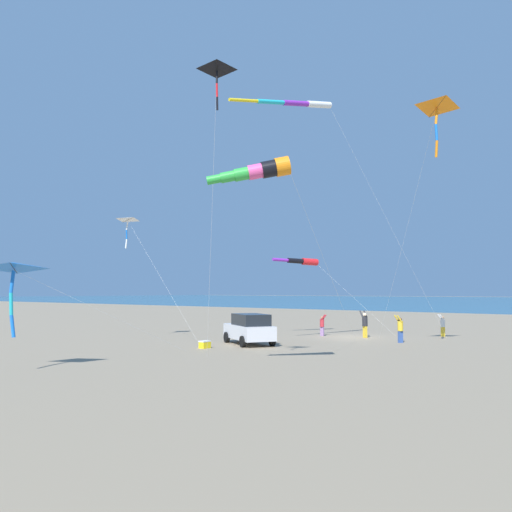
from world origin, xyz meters
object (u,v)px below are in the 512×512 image
(parked_car, at_px, (249,329))
(person_child_grey_jacket, at_px, (322,324))
(kite_windsock_red_high_left, at_px, (298,104))
(cooler_box, at_px, (205,344))
(kite_windsock_yellow_midlevel, at_px, (302,261))
(kite_delta_magenta_far_left, at_px, (14,268))
(kite_delta_small_distant, at_px, (217,71))
(kite_delta_striped_overhead, at_px, (437,108))
(person_child_green_jacket, at_px, (443,324))
(kite_windsock_long_streamer_left, at_px, (260,171))
(person_bystander_far, at_px, (400,328))
(person_adult_flyer, at_px, (365,323))
(kite_delta_black_fish_shape, at_px, (128,220))

(parked_car, bearing_deg, person_child_grey_jacket, 176.76)
(person_child_grey_jacket, height_order, kite_windsock_red_high_left, kite_windsock_red_high_left)
(cooler_box, distance_m, kite_windsock_yellow_midlevel, 12.53)
(kite_delta_magenta_far_left, relative_size, kite_windsock_yellow_midlevel, 1.45)
(kite_delta_small_distant, relative_size, kite_windsock_yellow_midlevel, 1.64)
(cooler_box, xyz_separation_m, kite_delta_striped_overhead, (-5.01, 11.70, 12.50))
(parked_car, height_order, kite_delta_striped_overhead, kite_delta_striped_overhead)
(parked_car, bearing_deg, person_child_green_jacket, 150.04)
(kite_windsock_red_high_left, bearing_deg, kite_windsock_long_streamer_left, 24.65)
(kite_delta_striped_overhead, relative_size, kite_windsock_yellow_midlevel, 1.80)
(parked_car, height_order, kite_delta_magenta_far_left, kite_delta_magenta_far_left)
(kite_delta_small_distant, distance_m, kite_delta_striped_overhead, 12.73)
(kite_delta_striped_overhead, distance_m, kite_windsock_yellow_midlevel, 15.80)
(kite_windsock_red_high_left, height_order, kite_delta_magenta_far_left, kite_windsock_red_high_left)
(person_child_grey_jacket, height_order, kite_windsock_yellow_midlevel, kite_windsock_yellow_midlevel)
(person_child_grey_jacket, bearing_deg, kite_windsock_long_streamer_left, 23.85)
(person_bystander_far, distance_m, kite_windsock_long_streamer_left, 16.96)
(kite_windsock_long_streamer_left, height_order, kite_windsock_red_high_left, kite_windsock_red_high_left)
(kite_windsock_long_streamer_left, distance_m, kite_windsock_red_high_left, 11.18)
(parked_car, distance_m, cooler_box, 3.31)
(person_child_green_jacket, bearing_deg, cooler_box, -26.82)
(person_child_green_jacket, distance_m, kite_delta_striped_overhead, 16.53)
(kite_windsock_yellow_midlevel, bearing_deg, kite_delta_small_distant, 24.18)
(cooler_box, xyz_separation_m, person_child_green_jacket, (-15.95, 8.06, 0.65))
(person_adult_flyer, distance_m, kite_delta_small_distant, 21.64)
(cooler_box, relative_size, kite_windsock_long_streamer_left, 0.04)
(kite_windsock_long_streamer_left, relative_size, kite_delta_magenta_far_left, 1.53)
(person_adult_flyer, xyz_separation_m, kite_windsock_long_streamer_left, (17.29, 4.31, 6.83))
(person_adult_flyer, height_order, person_child_green_jacket, person_adult_flyer)
(kite_windsock_yellow_midlevel, bearing_deg, person_bystander_far, 79.60)
(person_adult_flyer, height_order, person_child_grey_jacket, person_adult_flyer)
(kite_windsock_yellow_midlevel, bearing_deg, person_adult_flyer, 93.43)
(person_child_green_jacket, distance_m, kite_windsock_yellow_midlevel, 11.06)
(parked_car, height_order, kite_windsock_long_streamer_left, kite_windsock_long_streamer_left)
(person_bystander_far, height_order, kite_delta_striped_overhead, kite_delta_striped_overhead)
(person_child_green_jacket, bearing_deg, parked_car, -29.96)
(kite_windsock_red_high_left, bearing_deg, kite_windsock_yellow_midlevel, -147.51)
(kite_windsock_yellow_midlevel, bearing_deg, kite_windsock_red_high_left, 32.49)
(person_adult_flyer, height_order, kite_windsock_long_streamer_left, kite_windsock_long_streamer_left)
(kite_windsock_long_streamer_left, relative_size, kite_delta_striped_overhead, 1.23)
(kite_delta_black_fish_shape, xyz_separation_m, kite_windsock_yellow_midlevel, (-11.20, 6.58, -2.51))
(parked_car, xyz_separation_m, kite_delta_black_fish_shape, (3.02, -8.12, 7.05))
(person_child_green_jacket, height_order, kite_windsock_long_streamer_left, kite_windsock_long_streamer_left)
(person_child_grey_jacket, bearing_deg, kite_windsock_red_high_left, 23.00)
(person_child_grey_jacket, relative_size, kite_delta_black_fish_shape, 0.19)
(parked_car, height_order, kite_windsock_red_high_left, kite_windsock_red_high_left)
(parked_car, height_order, person_child_green_jacket, parked_car)
(person_child_green_jacket, relative_size, kite_windsock_long_streamer_left, 0.10)
(kite_windsock_red_high_left, xyz_separation_m, kite_windsock_yellow_midlevel, (-8.49, -5.40, -8.48))
(cooler_box, xyz_separation_m, person_bystander_far, (-9.80, 7.47, 0.74))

